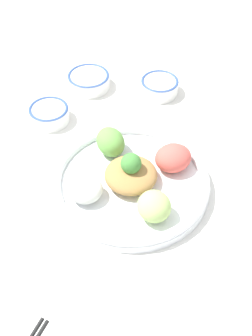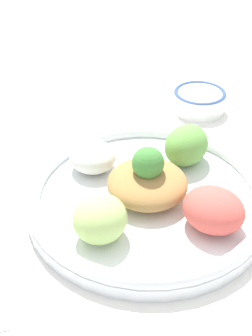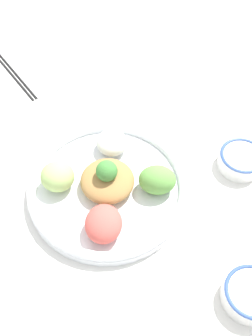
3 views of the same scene
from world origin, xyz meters
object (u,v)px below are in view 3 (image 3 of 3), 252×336
sauce_bowl_dark (241,159)px  chopsticks_pair_near (13,73)px  salad_platter (108,186)px  rice_bowl_blue (251,294)px

sauce_bowl_dark → chopsticks_pair_near: 0.65m
salad_platter → chopsticks_pair_near: 0.47m
sauce_bowl_dark → chopsticks_pair_near: (0.63, -0.15, -0.02)m
rice_bowl_blue → chopsticks_pair_near: bearing=-33.4°
salad_platter → sauce_bowl_dark: bearing=-150.7°
chopsticks_pair_near → salad_platter: bearing=-1.0°
rice_bowl_blue → sauce_bowl_dark: (0.05, -0.30, -0.00)m
sauce_bowl_dark → rice_bowl_blue: bearing=99.0°
sauce_bowl_dark → chopsticks_pair_near: bearing=-13.0°
salad_platter → sauce_bowl_dark: size_ratio=3.45×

